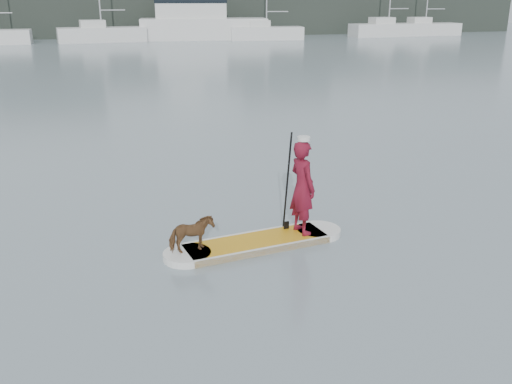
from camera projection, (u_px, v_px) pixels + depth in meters
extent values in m
plane|color=slate|center=(255.00, 188.00, 12.90)|extent=(140.00, 140.00, 0.00)
cube|color=orange|center=(256.00, 243.00, 9.91)|extent=(2.59, 1.18, 0.12)
cylinder|color=silver|center=(187.00, 256.00, 9.43)|extent=(0.80, 0.80, 0.12)
cylinder|color=silver|center=(319.00, 232.00, 10.39)|extent=(0.80, 0.80, 0.12)
cube|color=silver|center=(248.00, 235.00, 10.23)|extent=(2.48, 0.45, 0.12)
cube|color=silver|center=(265.00, 251.00, 9.59)|extent=(2.48, 0.45, 0.12)
imported|color=maroon|center=(302.00, 187.00, 9.96)|extent=(0.54, 0.69, 1.68)
cylinder|color=silver|center=(304.00, 139.00, 9.67)|extent=(0.22, 0.22, 0.07)
imported|color=#56311D|center=(191.00, 234.00, 9.35)|extent=(0.77, 0.46, 0.61)
cylinder|color=black|center=(287.00, 183.00, 10.08)|extent=(0.08, 0.30, 1.89)
cube|color=black|center=(286.00, 230.00, 10.38)|extent=(0.10, 0.04, 0.32)
cube|color=silver|center=(102.00, 35.00, 53.30)|extent=(8.21, 3.33, 1.33)
cube|color=silver|center=(92.00, 24.00, 52.70)|extent=(2.41, 1.97, 0.67)
cylinder|color=#B7B7BC|center=(113.00, 10.00, 52.98)|extent=(2.28, 0.34, 0.10)
cube|color=silver|center=(266.00, 33.00, 55.94)|extent=(7.32, 3.18, 1.24)
cube|color=silver|center=(259.00, 23.00, 55.55)|extent=(2.17, 1.85, 0.62)
cylinder|color=#B7B7BC|center=(277.00, 12.00, 55.41)|extent=(2.12, 0.36, 0.09)
cube|color=silver|center=(388.00, 30.00, 60.68)|extent=(8.38, 2.84, 1.32)
cube|color=silver|center=(382.00, 20.00, 60.12)|extent=(2.39, 1.82, 0.66)
cylinder|color=#B7B7BC|center=(399.00, 9.00, 60.30)|extent=(2.26, 0.20, 0.09)
cube|color=silver|center=(204.00, 29.00, 56.38)|extent=(12.67, 5.31, 2.01)
cube|color=silver|center=(191.00, 5.00, 55.49)|extent=(7.09, 3.86, 2.46)
cube|color=black|center=(190.00, 0.00, 55.35)|extent=(7.22, 3.95, 0.50)
cube|color=black|center=(128.00, 7.00, 60.34)|extent=(90.00, 6.00, 6.00)
cube|color=silver|center=(425.00, 29.00, 62.15)|extent=(7.59, 2.41, 1.29)
cube|color=silver|center=(420.00, 20.00, 61.65)|extent=(2.13, 1.68, 0.64)
cylinder|color=#B7B7BC|center=(436.00, 9.00, 61.73)|extent=(2.21, 0.10, 0.09)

